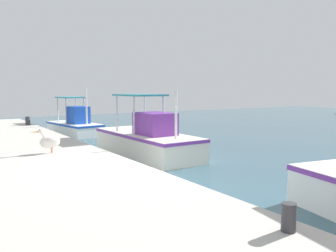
# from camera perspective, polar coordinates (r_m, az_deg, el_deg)

# --- Properties ---
(fishing_boat_nearest) EXTENTS (4.81, 2.42, 2.98)m
(fishing_boat_nearest) POSITION_cam_1_polar(r_m,az_deg,el_deg) (22.78, -15.16, 0.15)
(fishing_boat_nearest) COLOR white
(fishing_boat_nearest) RESTS_ON ground
(fishing_boat_second) EXTENTS (6.14, 2.20, 2.84)m
(fishing_boat_second) POSITION_cam_1_polar(r_m,az_deg,el_deg) (15.07, -3.52, -2.27)
(fishing_boat_second) COLOR silver
(fishing_boat_second) RESTS_ON ground
(pelican) EXTENTS (0.39, 0.95, 0.82)m
(pelican) POSITION_cam_1_polar(r_m,az_deg,el_deg) (11.87, -18.94, -2.35)
(pelican) COLOR tan
(pelican) RESTS_ON quay_pier
(mooring_bollard_nearest) EXTENTS (0.27, 0.27, 0.50)m
(mooring_bollard_nearest) POSITION_cam_1_polar(r_m,az_deg,el_deg) (21.78, -22.20, 0.79)
(mooring_bollard_nearest) COLOR #333338
(mooring_bollard_nearest) RESTS_ON quay_pier
(mooring_bollard_second) EXTENTS (0.22, 0.22, 0.42)m
(mooring_bollard_second) POSITION_cam_1_polar(r_m,az_deg,el_deg) (5.46, 19.35, -14.07)
(mooring_bollard_second) COLOR #333338
(mooring_bollard_second) RESTS_ON quay_pier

